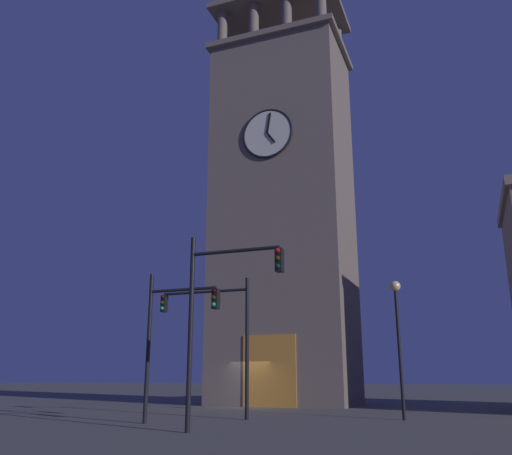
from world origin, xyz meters
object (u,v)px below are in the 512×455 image
Objects in this scene: street_lamp at (398,322)px; clocktower at (284,208)px; traffic_signal_far at (218,301)px; traffic_signal_near at (217,324)px; traffic_signal_mid at (171,325)px.

clocktower is at bearing -50.00° from street_lamp.
traffic_signal_near is at bearing -64.63° from traffic_signal_far.
traffic_signal_near is (-0.79, 11.71, -8.72)m from clocktower.
traffic_signal_mid is at bearing -38.02° from traffic_signal_far.
traffic_signal_near is at bearing 16.10° from street_lamp.
traffic_signal_far is (-2.60, 5.48, 0.16)m from traffic_signal_near.
street_lamp is at bearing -121.67° from traffic_signal_far.
traffic_signal_mid is 0.90× the size of traffic_signal_far.
clocktower reaches higher than street_lamp.
traffic_signal_mid is at bearing 33.49° from street_lamp.
street_lamp is at bearing 130.00° from clocktower.
clocktower reaches higher than traffic_signal_near.
clocktower is 14.62m from traffic_signal_near.
traffic_signal_near is 1.03× the size of street_lamp.
traffic_signal_near is at bearing 93.87° from clocktower.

